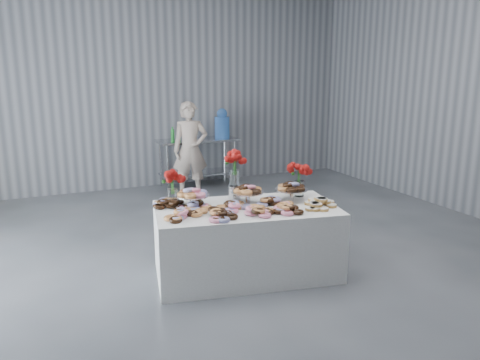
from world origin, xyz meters
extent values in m
plane|color=#393B40|center=(0.00, 0.00, 0.00)|extent=(9.00, 9.00, 0.00)
cube|color=slate|center=(0.00, 4.50, 2.00)|extent=(8.00, 0.04, 4.00)
cube|color=white|center=(0.02, 0.16, 0.38)|extent=(2.05, 1.34, 0.75)
cube|color=silver|center=(0.82, 4.10, 0.88)|extent=(1.50, 0.60, 0.04)
cube|color=silver|center=(0.82, 4.10, 0.25)|extent=(1.40, 0.55, 0.03)
cylinder|color=silver|center=(0.17, 3.85, 0.43)|extent=(0.04, 0.04, 0.86)
cylinder|color=silver|center=(1.47, 3.85, 0.43)|extent=(0.04, 0.04, 0.86)
cylinder|color=silver|center=(0.17, 4.35, 0.43)|extent=(0.04, 0.04, 0.86)
cylinder|color=silver|center=(1.47, 4.35, 0.43)|extent=(0.04, 0.04, 0.86)
cylinder|color=silver|center=(-0.50, 0.41, 0.81)|extent=(0.06, 0.06, 0.12)
cylinder|color=silver|center=(-0.50, 0.41, 0.88)|extent=(0.36, 0.36, 0.01)
cylinder|color=silver|center=(0.09, 0.30, 0.81)|extent=(0.06, 0.06, 0.12)
cylinder|color=silver|center=(0.09, 0.30, 0.88)|extent=(0.36, 0.36, 0.01)
cylinder|color=silver|center=(0.58, 0.20, 0.81)|extent=(0.06, 0.06, 0.12)
cylinder|color=silver|center=(0.58, 0.20, 0.88)|extent=(0.36, 0.36, 0.01)
cylinder|color=white|center=(-0.67, 0.55, 0.84)|extent=(0.11, 0.11, 0.18)
cylinder|color=#1E5919|center=(-0.67, 0.55, 0.97)|extent=(0.04, 0.04, 0.18)
cylinder|color=white|center=(0.76, 0.32, 0.84)|extent=(0.11, 0.11, 0.18)
cylinder|color=#1E5919|center=(0.76, 0.32, 0.97)|extent=(0.04, 0.04, 0.18)
cylinder|color=silver|center=(0.03, 0.51, 0.82)|extent=(0.14, 0.14, 0.15)
cylinder|color=white|center=(0.03, 0.51, 0.99)|extent=(0.11, 0.11, 0.18)
cylinder|color=#1E5919|center=(0.03, 0.51, 1.12)|extent=(0.04, 0.04, 0.18)
cylinder|color=#4385E6|center=(1.32, 4.10, 1.10)|extent=(0.28, 0.28, 0.40)
sphere|color=#4385E6|center=(1.32, 4.10, 1.36)|extent=(0.20, 0.20, 0.20)
imported|color=#CC8C93|center=(0.46, 3.42, 0.82)|extent=(0.66, 0.49, 1.65)
camera|label=1|loc=(-1.96, -4.14, 2.17)|focal=35.00mm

